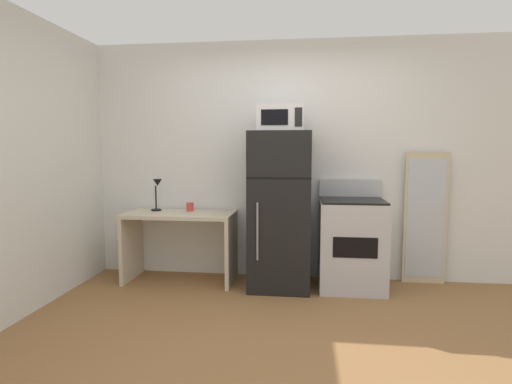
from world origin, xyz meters
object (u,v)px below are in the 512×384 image
refrigerator (280,210)px  oven_range (352,243)px  desk (180,233)px  microwave (281,118)px  leaning_mirror (425,218)px  coffee_mug (190,207)px  desk_lamp (157,189)px

refrigerator → oven_range: (0.73, 0.03, -0.34)m
desk → microwave: size_ratio=2.52×
refrigerator → leaning_mirror: refrigerator is taller
coffee_mug → leaning_mirror: bearing=2.8°
refrigerator → microwave: (0.00, -0.02, 0.93)m
desk → coffee_mug: 0.31m
refrigerator → oven_range: refrigerator is taller
desk → coffee_mug: coffee_mug is taller
microwave → oven_range: size_ratio=0.42×
desk_lamp → microwave: 1.56m
desk_lamp → refrigerator: (1.36, -0.13, -0.19)m
desk → desk_lamp: bearing=163.4°
microwave → leaning_mirror: size_ratio=0.33×
desk → coffee_mug: bearing=56.1°
desk → oven_range: (1.82, -0.02, -0.06)m
desk_lamp → refrigerator: bearing=-5.4°
oven_range → microwave: bearing=-176.1°
desk_lamp → oven_range: 2.16m
refrigerator → leaning_mirror: 1.55m
desk_lamp → leaning_mirror: bearing=3.1°
desk → microwave: bearing=-3.5°
desk → leaning_mirror: size_ratio=0.83×
microwave → oven_range: bearing=3.9°
coffee_mug → leaning_mirror: size_ratio=0.07×
desk → oven_range: 1.82m
desk_lamp → leaning_mirror: leaning_mirror is taller
microwave → oven_range: microwave is taller
coffee_mug → leaning_mirror: 2.53m
desk_lamp → refrigerator: size_ratio=0.22×
refrigerator → microwave: bearing=-89.7°
desk_lamp → coffee_mug: 0.41m
desk_lamp → leaning_mirror: size_ratio=0.25×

